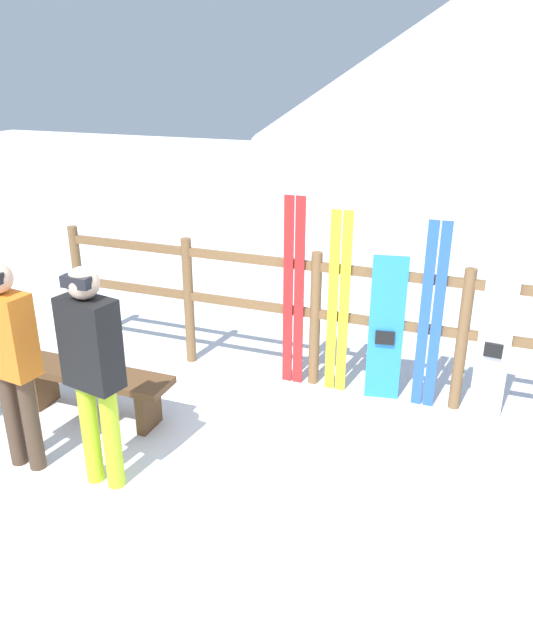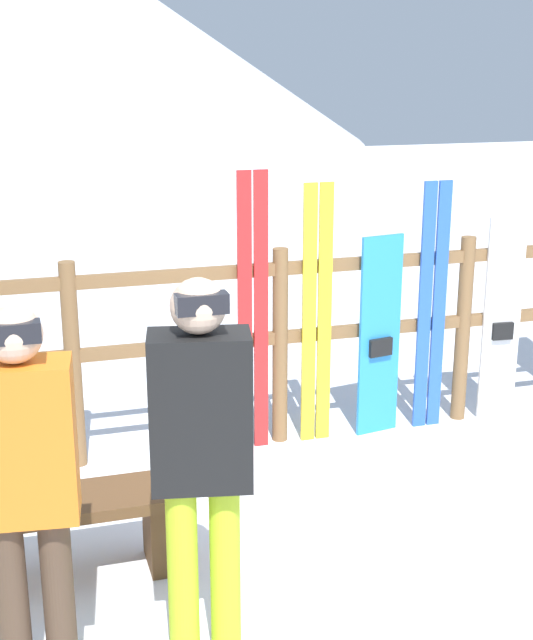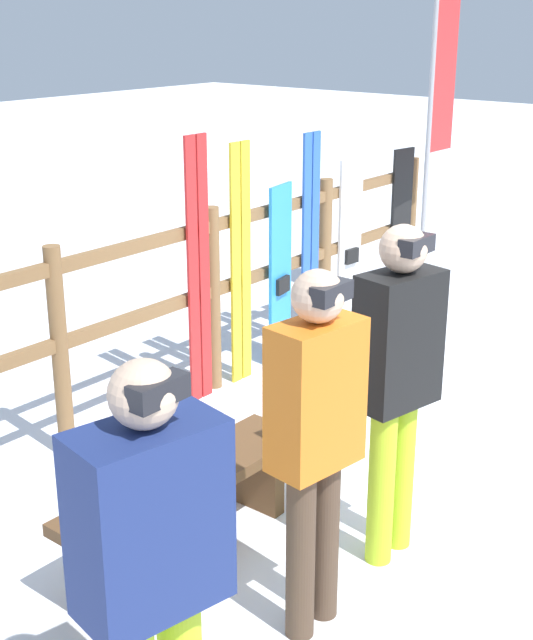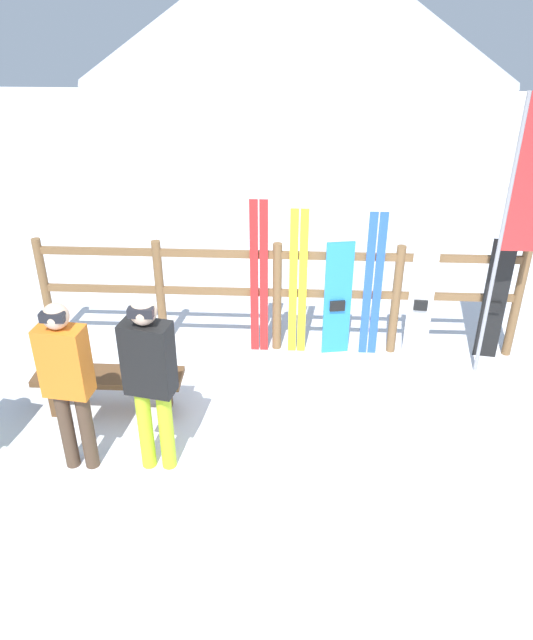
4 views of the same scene
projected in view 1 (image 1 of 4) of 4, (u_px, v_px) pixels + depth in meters
ground_plane at (243, 486)px, 4.54m from camera, size 40.00×40.00×0.00m
mountain_backdrop at (485, 58)px, 23.83m from camera, size 18.00×18.00×6.00m
fence at (315, 308)px, 5.73m from camera, size 5.36×0.10×1.30m
bench at (93, 382)px, 5.33m from camera, size 1.43×0.36×0.43m
person_orange at (10, 353)px, 4.43m from camera, size 0.41×0.26×1.61m
person_black at (92, 363)px, 4.22m from camera, size 0.43×0.29×1.66m
ski_pair_red at (294, 294)px, 5.70m from camera, size 0.19×0.02×1.80m
ski_pair_yellow at (338, 304)px, 5.57m from camera, size 0.19×0.02×1.71m
snowboard_blue at (386, 330)px, 5.49m from camera, size 0.30×0.10×1.35m
ski_pair_blue at (431, 318)px, 5.31m from camera, size 0.19×0.02×1.69m
snowboard_white at (495, 342)px, 5.18m from camera, size 0.27×0.07×1.42m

